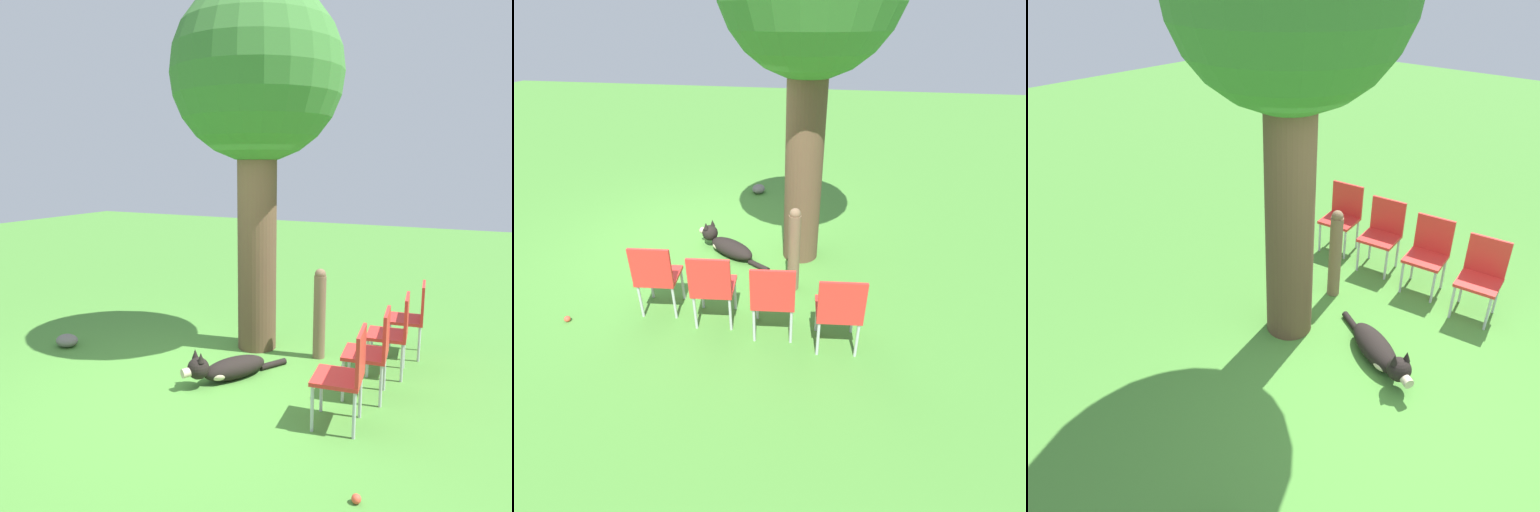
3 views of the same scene
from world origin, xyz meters
TOP-DOWN VIEW (x-y plane):
  - ground_plane at (0.00, 0.00)m, footprint 30.00×30.00m
  - oak_tree at (-0.00, 1.42)m, footprint 2.02×2.02m
  - dog at (0.15, 0.39)m, footprint 0.75×1.17m
  - fence_post at (0.82, 1.43)m, footprint 0.14×0.14m
  - red_chair_0 at (1.57, 0.01)m, footprint 0.47×0.49m
  - red_chair_1 at (1.64, 0.68)m, footprint 0.47×0.49m
  - red_chair_2 at (1.72, 1.34)m, footprint 0.47×0.49m
  - red_chair_3 at (1.80, 2.00)m, footprint 0.47×0.49m
  - tennis_ball at (1.92, -0.96)m, footprint 0.07×0.07m
  - garden_rock at (-2.17, 0.36)m, footprint 0.29×0.24m

SIDE VIEW (x-z plane):
  - ground_plane at x=0.00m, z-range 0.00..0.00m
  - tennis_ball at x=1.92m, z-range 0.00..0.07m
  - garden_rock at x=-2.17m, z-range 0.00..0.16m
  - dog at x=0.15m, z-range -0.07..0.33m
  - red_chair_0 at x=1.57m, z-range 0.07..0.97m
  - red_chair_1 at x=1.64m, z-range 0.07..0.97m
  - red_chair_2 at x=1.72m, z-range 0.07..0.97m
  - red_chair_3 at x=1.80m, z-range 0.07..0.97m
  - fence_post at x=0.82m, z-range 0.01..1.10m
  - oak_tree at x=0.00m, z-range 1.02..5.35m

